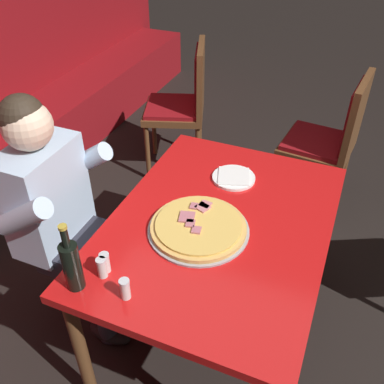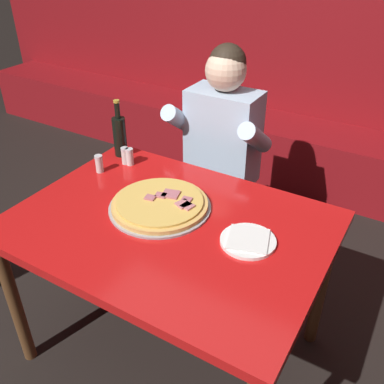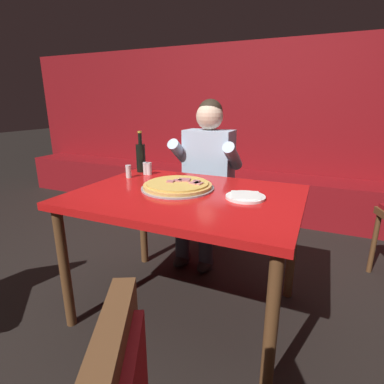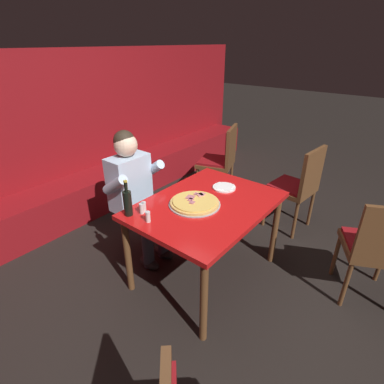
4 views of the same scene
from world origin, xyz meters
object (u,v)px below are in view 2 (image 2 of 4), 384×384
at_px(pizza, 160,204).
at_px(beer_bottle, 120,135).
at_px(main_dining_table, 169,238).
at_px(diner_seated_blue_shirt, 215,155).
at_px(shaker_black_pepper, 125,156).
at_px(shaker_parmesan, 130,157).
at_px(shaker_oregano, 99,164).
at_px(plate_white_paper, 248,241).

bearing_deg(pizza, beer_bottle, 146.16).
bearing_deg(main_dining_table, diner_seated_blue_shirt, 103.09).
distance_m(beer_bottle, diner_seated_blue_shirt, 0.52).
bearing_deg(shaker_black_pepper, main_dining_table, -33.42).
bearing_deg(shaker_parmesan, pizza, -34.83).
bearing_deg(diner_seated_blue_shirt, beer_bottle, -137.68).
bearing_deg(shaker_oregano, shaker_black_pepper, 67.08).
bearing_deg(main_dining_table, pizza, 142.94).
xyz_separation_m(main_dining_table, shaker_black_pepper, (-0.45, 0.30, 0.12)).
height_order(shaker_black_pepper, diner_seated_blue_shirt, diner_seated_blue_shirt).
distance_m(plate_white_paper, beer_bottle, 0.92).
xyz_separation_m(pizza, beer_bottle, (-0.45, 0.30, 0.09)).
height_order(pizza, shaker_parmesan, shaker_parmesan).
relative_size(plate_white_paper, shaker_black_pepper, 2.44).
distance_m(shaker_parmesan, diner_seated_blue_shirt, 0.49).
xyz_separation_m(main_dining_table, plate_white_paper, (0.32, 0.04, 0.09)).
xyz_separation_m(shaker_black_pepper, diner_seated_blue_shirt, (0.29, 0.40, -0.09)).
distance_m(plate_white_paper, shaker_black_pepper, 0.82).
relative_size(pizza, diner_seated_blue_shirt, 0.33).
bearing_deg(pizza, shaker_black_pepper, 147.46).
bearing_deg(pizza, shaker_oregano, 165.82).
distance_m(main_dining_table, plate_white_paper, 0.34).
xyz_separation_m(plate_white_paper, beer_bottle, (-0.86, 0.32, 0.10)).
height_order(beer_bottle, diner_seated_blue_shirt, diner_seated_blue_shirt).
bearing_deg(shaker_black_pepper, beer_bottle, 140.53).
distance_m(shaker_oregano, diner_seated_blue_shirt, 0.64).
bearing_deg(shaker_oregano, beer_bottle, 97.05).
relative_size(beer_bottle, shaker_oregano, 3.40).
distance_m(pizza, shaker_parmesan, 0.42).
height_order(beer_bottle, shaker_parmesan, beer_bottle).
height_order(beer_bottle, shaker_black_pepper, beer_bottle).
xyz_separation_m(main_dining_table, pizza, (-0.08, 0.06, 0.10)).
relative_size(main_dining_table, beer_bottle, 4.26).
xyz_separation_m(beer_bottle, shaker_oregano, (0.02, -0.19, -0.07)).
xyz_separation_m(beer_bottle, shaker_black_pepper, (0.08, -0.06, -0.07)).
xyz_separation_m(shaker_parmesan, diner_seated_blue_shirt, (0.26, 0.40, -0.09)).
bearing_deg(main_dining_table, shaker_black_pepper, 146.58).
bearing_deg(shaker_oregano, pizza, -14.18).
relative_size(main_dining_table, plate_white_paper, 5.93).
distance_m(pizza, diner_seated_blue_shirt, 0.64).
distance_m(shaker_black_pepper, diner_seated_blue_shirt, 0.50).
bearing_deg(beer_bottle, diner_seated_blue_shirt, 42.32).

